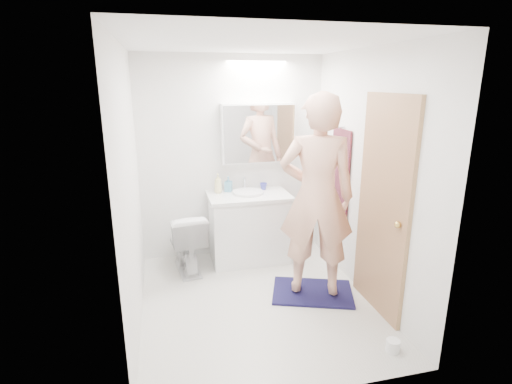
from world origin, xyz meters
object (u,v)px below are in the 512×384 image
object	(u,v)px
person	(317,197)
soap_bottle_b	(228,184)
soap_bottle_a	(218,183)
medicine_cabinet	(258,133)
toothbrush_cup	(263,186)
toilet	(186,241)
toilet_paper_roll	(393,346)
vanity_cabinet	(249,229)

from	to	relation	value
person	soap_bottle_b	world-z (taller)	person
soap_bottle_b	soap_bottle_a	bearing A→B (deg)	-166.81
medicine_cabinet	toothbrush_cup	distance (m)	0.64
toilet	toilet_paper_roll	bearing A→B (deg)	122.20
medicine_cabinet	toothbrush_cup	bearing A→B (deg)	-42.44
toothbrush_cup	toilet_paper_roll	size ratio (longest dim) A/B	0.81
medicine_cabinet	person	bearing A→B (deg)	-76.01
toothbrush_cup	vanity_cabinet	bearing A→B (deg)	-143.79
medicine_cabinet	toilet_paper_roll	bearing A→B (deg)	-74.89
medicine_cabinet	toothbrush_cup	xyz separation A→B (m)	(0.05, -0.05, -0.64)
toilet	toilet_paper_roll	size ratio (longest dim) A/B	6.37
toilet	toilet_paper_roll	world-z (taller)	toilet
soap_bottle_a	toothbrush_cup	xyz separation A→B (m)	(0.56, 0.01, -0.08)
medicine_cabinet	soap_bottle_b	bearing A→B (deg)	-175.40
soap_bottle_b	toothbrush_cup	world-z (taller)	soap_bottle_b
vanity_cabinet	toilet	world-z (taller)	vanity_cabinet
toothbrush_cup	toilet_paper_roll	xyz separation A→B (m)	(0.53, -2.11, -0.81)
soap_bottle_b	toilet_paper_roll	size ratio (longest dim) A/B	1.65
soap_bottle_b	toilet_paper_roll	bearing A→B (deg)	-65.80
toilet	person	bearing A→B (deg)	138.20
soap_bottle_a	toilet_paper_roll	distance (m)	2.52
vanity_cabinet	person	size ratio (longest dim) A/B	0.46
toilet_paper_roll	person	bearing A→B (deg)	106.41
medicine_cabinet	person	xyz separation A→B (m)	(0.29, -1.16, -0.47)
vanity_cabinet	toothbrush_cup	bearing A→B (deg)	36.21
medicine_cabinet	toilet_paper_roll	size ratio (longest dim) A/B	8.00
soap_bottle_a	toothbrush_cup	world-z (taller)	soap_bottle_a
person	toilet_paper_roll	xyz separation A→B (m)	(0.29, -1.00, -0.98)
soap_bottle_a	vanity_cabinet	bearing A→B (deg)	-23.98
toilet	soap_bottle_a	size ratio (longest dim) A/B	3.00
soap_bottle_a	toilet_paper_roll	xyz separation A→B (m)	(1.08, -2.10, -0.89)
toilet	person	xyz separation A→B (m)	(1.21, -0.83, 0.68)
vanity_cabinet	soap_bottle_b	world-z (taller)	soap_bottle_b
person	soap_bottle_a	world-z (taller)	person
medicine_cabinet	toilet	distance (m)	1.51
vanity_cabinet	soap_bottle_a	xyz separation A→B (m)	(-0.34, 0.15, 0.55)
medicine_cabinet	soap_bottle_a	bearing A→B (deg)	-173.17
person	toothbrush_cup	bearing A→B (deg)	-58.43
person	vanity_cabinet	bearing A→B (deg)	-44.86
person	toothbrush_cup	distance (m)	1.15
vanity_cabinet	soap_bottle_b	distance (m)	0.59
toothbrush_cup	medicine_cabinet	bearing A→B (deg)	137.56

